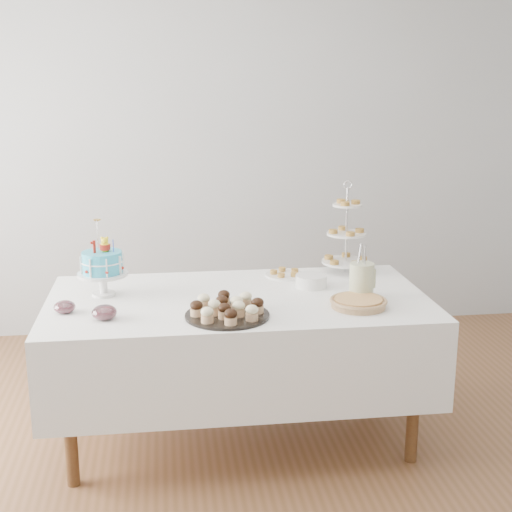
{
  "coord_description": "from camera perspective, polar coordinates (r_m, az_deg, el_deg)",
  "views": [
    {
      "loc": [
        -0.36,
        -3.13,
        1.87
      ],
      "look_at": [
        0.09,
        0.3,
        0.98
      ],
      "focal_mm": 50.0,
      "sensor_mm": 36.0,
      "label": 1
    }
  ],
  "objects": [
    {
      "name": "tiered_stand",
      "position": [
        4.06,
        7.24,
        1.74
      ],
      "size": [
        0.27,
        0.27,
        0.53
      ],
      "color": "silver",
      "rests_on": "table"
    },
    {
      "name": "pastry_plate",
      "position": [
        3.99,
        2.35,
        -1.41
      ],
      "size": [
        0.22,
        0.22,
        0.03
      ],
      "color": "white",
      "rests_on": "table"
    },
    {
      "name": "walls",
      "position": [
        3.19,
        -0.94,
        5.01
      ],
      "size": [
        5.04,
        4.04,
        2.7
      ],
      "color": "#A0A2A5",
      "rests_on": "floor"
    },
    {
      "name": "pie",
      "position": [
        3.5,
        8.19,
        -3.67
      ],
      "size": [
        0.28,
        0.28,
        0.04
      ],
      "color": "tan",
      "rests_on": "table"
    },
    {
      "name": "jam_bowl_b",
      "position": [
        3.5,
        -15.06,
        -3.97
      ],
      "size": [
        0.1,
        0.1,
        0.06
      ],
      "color": "silver",
      "rests_on": "table"
    },
    {
      "name": "utensil_pitcher",
      "position": [
        3.61,
        8.45,
        -1.86
      ],
      "size": [
        0.13,
        0.12,
        0.28
      ],
      "rotation": [
        0.0,
        0.0,
        -0.34
      ],
      "color": "beige",
      "rests_on": "table"
    },
    {
      "name": "plate_stack",
      "position": [
        3.79,
        4.43,
        -2.01
      ],
      "size": [
        0.17,
        0.17,
        0.06
      ],
      "color": "white",
      "rests_on": "table"
    },
    {
      "name": "birthday_cake",
      "position": [
        3.7,
        -12.15,
        -1.51
      ],
      "size": [
        0.26,
        0.26,
        0.39
      ],
      "rotation": [
        0.0,
        0.0,
        0.28
      ],
      "color": "white",
      "rests_on": "table"
    },
    {
      "name": "cupcake_tray",
      "position": [
        3.32,
        -2.32,
        -4.16
      ],
      "size": [
        0.4,
        0.4,
        0.09
      ],
      "color": "black",
      "rests_on": "table"
    },
    {
      "name": "jam_bowl_a",
      "position": [
        3.36,
        -12.04,
        -4.45
      ],
      "size": [
        0.12,
        0.12,
        0.07
      ],
      "color": "silver",
      "rests_on": "table"
    },
    {
      "name": "table",
      "position": [
        3.69,
        -1.43,
        -6.68
      ],
      "size": [
        1.92,
        1.02,
        0.77
      ],
      "color": "white",
      "rests_on": "floor"
    },
    {
      "name": "floor",
      "position": [
        3.66,
        -0.85,
        -16.32
      ],
      "size": [
        5.0,
        5.0,
        0.0
      ],
      "primitive_type": "plane",
      "color": "brown",
      "rests_on": "ground"
    }
  ]
}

